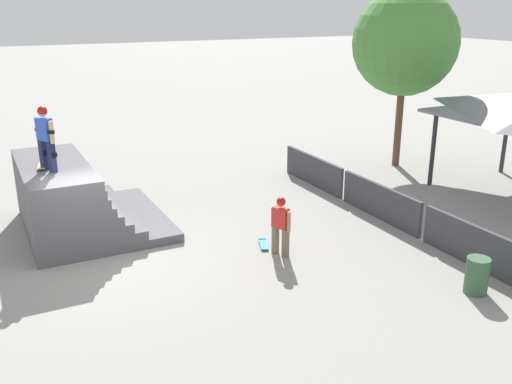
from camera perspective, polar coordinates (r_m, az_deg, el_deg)
The scene contains 9 objects.
ground_plane at distance 15.16m, azimuth -15.38°, elevation -6.57°, with size 160.00×160.00×0.00m, color gray.
quarter_pipe_ramp at distance 16.97m, azimuth -17.99°, elevation -0.91°, with size 4.52×3.81×2.03m.
skater_on_deck at distance 15.71m, azimuth -20.34°, elevation 5.44°, with size 0.71×0.49×1.71m.
skateboard_on_deck at distance 16.31m, azimuth -20.61°, elevation 2.50°, with size 0.87×0.36×0.09m.
bystander_walking at distance 14.55m, azimuth 2.49°, elevation -2.97°, with size 0.61×0.35×1.59m.
skateboard_on_ground at distance 15.44m, azimuth 0.75°, elevation -5.17°, with size 0.78×0.46×0.09m.
barrier_fence at distance 17.59m, azimuth 12.29°, elevation -0.96°, with size 11.05×0.12×1.05m.
tree_beside_pavilion at distance 22.90m, azimuth 14.69°, elevation 14.22°, with size 3.99×3.99×6.79m.
trash_bin at distance 13.82m, azimuth 21.22°, elevation -7.80°, with size 0.52×0.52×0.85m, color #385B3D.
Camera 1 is at (13.60, -2.40, 6.25)m, focal length 40.00 mm.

